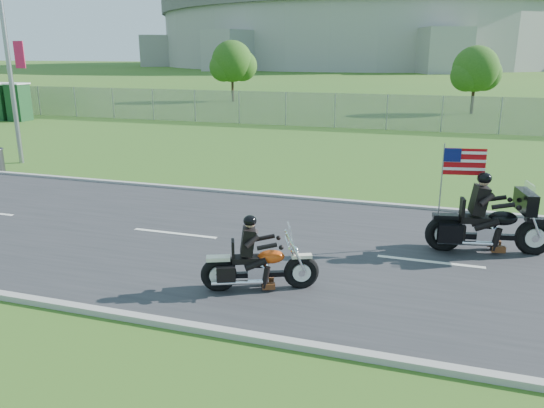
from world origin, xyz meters
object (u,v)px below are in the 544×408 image
(porta_toilet_b, at_px, (1,102))
(motorcycle_lead, at_px, (258,267))
(streetlight, at_px, (7,15))
(porta_toilet_a, at_px, (19,103))
(motorcycle_follow, at_px, (489,226))

(porta_toilet_b, height_order, motorcycle_lead, porta_toilet_b)
(streetlight, relative_size, motorcycle_lead, 4.75)
(motorcycle_lead, bearing_deg, streetlight, 124.14)
(porta_toilet_b, xyz_separation_m, motorcycle_lead, (24.37, -19.34, -0.67))
(porta_toilet_a, distance_m, porta_toilet_b, 1.40)
(porta_toilet_a, relative_size, porta_toilet_b, 1.00)
(streetlight, xyz_separation_m, porta_toilet_a, (-10.02, 10.78, -4.49))
(motorcycle_lead, distance_m, motorcycle_follow, 5.37)
(streetlight, height_order, motorcycle_lead, streetlight)
(porta_toilet_b, bearing_deg, streetlight, -43.35)
(streetlight, bearing_deg, porta_toilet_a, 132.91)
(streetlight, xyz_separation_m, motorcycle_follow, (17.15, -5.22, -5.01))
(porta_toilet_a, relative_size, motorcycle_lead, 1.09)
(porta_toilet_a, bearing_deg, motorcycle_follow, -30.49)
(streetlight, height_order, porta_toilet_b, streetlight)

